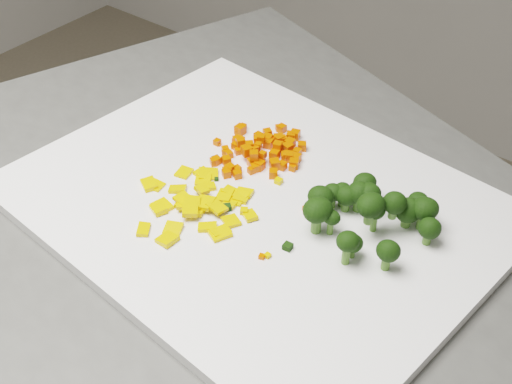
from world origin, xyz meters
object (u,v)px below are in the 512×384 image
Objects in this scene: carrot_pile at (257,143)px; pepper_pile at (193,201)px; cutting_board at (256,204)px; broccoli_pile at (368,209)px.

pepper_pile is (0.01, -0.12, -0.01)m from carrot_pile.
cutting_board is 3.88× the size of pepper_pile.
carrot_pile reaches higher than pepper_pile.
broccoli_pile is at bearing 13.21° from cutting_board.
broccoli_pile is at bearing -12.58° from carrot_pile.
pepper_pile is 0.18m from broccoli_pile.
cutting_board is 0.13m from broccoli_pile.
broccoli_pile is (0.16, 0.08, 0.02)m from pepper_pile.
pepper_pile is at bearing -153.96° from broccoli_pile.
carrot_pile is 0.86× the size of pepper_pile.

